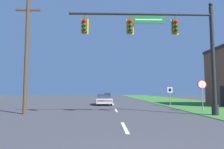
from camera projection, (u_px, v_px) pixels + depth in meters
grass_verge_right at (175, 101)px, 33.02m from camera, size 10.00×110.00×0.04m
road_center_line at (113, 104)px, 24.77m from camera, size 0.16×34.80×0.01m
signal_mast at (173, 43)px, 13.50m from camera, size 9.99×0.47×7.70m
car_ahead at (104, 100)px, 24.10m from camera, size 2.07×4.53×1.19m
far_car at (107, 95)px, 53.33m from camera, size 1.82×4.57×1.19m
stop_sign at (202, 88)px, 16.01m from camera, size 0.76×0.07×2.50m
route_sign_post at (170, 92)px, 22.24m from camera, size 0.55×0.06×2.03m
utility_pole_near at (26, 53)px, 14.40m from camera, size 1.80×0.26×8.47m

